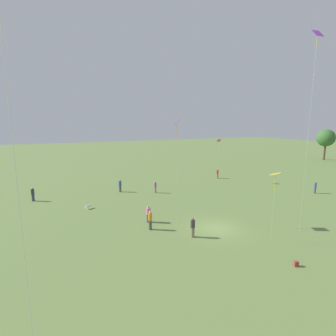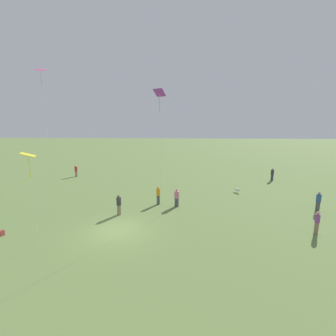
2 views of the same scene
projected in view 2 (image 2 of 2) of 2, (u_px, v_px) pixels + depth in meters
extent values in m
plane|color=olive|center=(118.00, 230.00, 17.09)|extent=(240.00, 240.00, 0.00)
cylinder|color=#847056|center=(316.00, 228.00, 16.49)|extent=(0.39, 0.39, 0.89)
cylinder|color=purple|center=(318.00, 219.00, 16.35)|extent=(0.46, 0.46, 0.63)
sphere|color=tan|center=(318.00, 213.00, 16.27)|extent=(0.24, 0.24, 0.24)
cylinder|color=#4C4C51|center=(158.00, 200.00, 22.68)|extent=(0.41, 0.41, 0.95)
cylinder|color=orange|center=(158.00, 192.00, 22.52)|extent=(0.48, 0.48, 0.71)
sphere|color=beige|center=(158.00, 187.00, 22.43)|extent=(0.24, 0.24, 0.24)
cylinder|color=#4C4C51|center=(177.00, 202.00, 22.06)|extent=(0.49, 0.49, 0.87)
cylinder|color=pink|center=(177.00, 195.00, 21.92)|extent=(0.58, 0.58, 0.68)
sphere|color=tan|center=(177.00, 190.00, 21.83)|extent=(0.24, 0.24, 0.24)
cylinder|color=#847056|center=(76.00, 174.00, 34.90)|extent=(0.44, 0.44, 0.85)
cylinder|color=#B72D2D|center=(76.00, 169.00, 34.76)|extent=(0.52, 0.52, 0.71)
sphere|color=beige|center=(76.00, 166.00, 34.67)|extent=(0.24, 0.24, 0.24)
cylinder|color=#4C4C51|center=(318.00, 207.00, 20.84)|extent=(0.47, 0.47, 0.91)
cylinder|color=#2D5193|center=(319.00, 198.00, 20.68)|extent=(0.56, 0.56, 0.75)
sphere|color=tan|center=(319.00, 193.00, 20.59)|extent=(0.24, 0.24, 0.24)
cylinder|color=#333D5B|center=(272.00, 178.00, 32.29)|extent=(0.47, 0.47, 0.88)
cylinder|color=#333338|center=(272.00, 172.00, 32.14)|extent=(0.55, 0.55, 0.75)
sphere|color=beige|center=(273.00, 169.00, 32.04)|extent=(0.24, 0.24, 0.24)
cylinder|color=#847056|center=(119.00, 210.00, 20.04)|extent=(0.37, 0.37, 0.91)
cylinder|color=#333338|center=(119.00, 201.00, 19.89)|extent=(0.44, 0.44, 0.69)
sphere|color=brown|center=(119.00, 196.00, 19.80)|extent=(0.24, 0.24, 0.24)
cube|color=#E54C99|center=(40.00, 70.00, 29.99)|extent=(1.70, 1.67, 0.46)
cylinder|color=#E54C99|center=(41.00, 79.00, 30.22)|extent=(0.04, 0.04, 1.68)
cylinder|color=silver|center=(46.00, 127.00, 31.42)|extent=(0.01, 0.01, 15.19)
cube|color=purple|center=(159.00, 93.00, 17.73)|extent=(1.06, 0.97, 0.53)
cylinder|color=orange|center=(160.00, 104.00, 17.90)|extent=(0.04, 0.04, 1.27)
cylinder|color=silver|center=(160.00, 158.00, 18.72)|extent=(0.01, 0.01, 10.42)
cube|color=yellow|center=(28.00, 155.00, 13.69)|extent=(1.07, 1.08, 0.28)
cylinder|color=yellow|center=(30.00, 169.00, 13.85)|extent=(0.04, 0.04, 1.23)
cylinder|color=silver|center=(34.00, 202.00, 14.26)|extent=(0.01, 0.01, 6.12)
cylinder|color=silver|center=(237.00, 189.00, 26.70)|extent=(0.55, 0.68, 0.24)
sphere|color=silver|center=(240.00, 190.00, 26.35)|extent=(0.22, 0.22, 0.22)
cylinder|color=silver|center=(237.00, 191.00, 26.74)|extent=(0.11, 0.11, 0.24)
cube|color=#933833|center=(2.00, 233.00, 16.28)|extent=(0.33, 0.38, 0.39)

